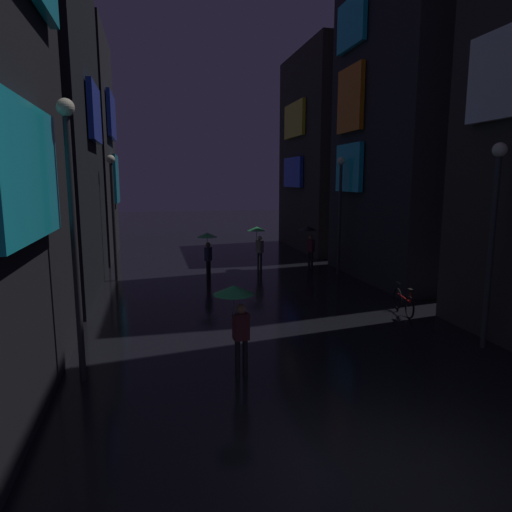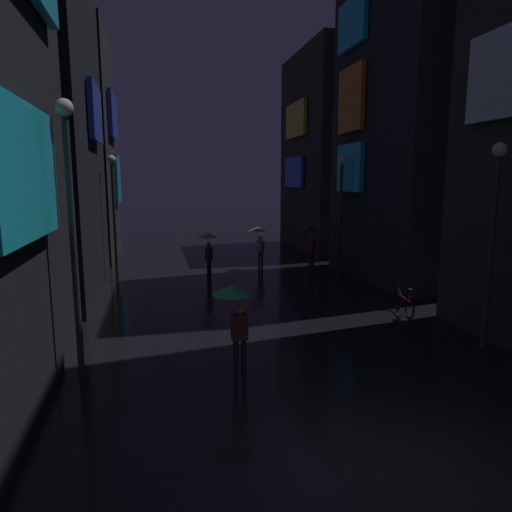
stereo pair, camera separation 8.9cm
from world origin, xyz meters
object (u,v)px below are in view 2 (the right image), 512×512
Objects in this scene: pedestrian_far_right_green at (258,236)px; streetlamp_left_near at (71,212)px; streetlamp_right_far at (341,202)px; pedestrian_midstreet_centre_black at (309,235)px; bicycle_parked_at_storefront at (404,302)px; streetlamp_right_near at (493,222)px; streetlamp_left_far at (114,203)px; pedestrian_foreground_right_green at (235,305)px; pedestrian_near_crossing_green at (208,243)px.

pedestrian_far_right_green is 13.36m from streetlamp_left_near.
streetlamp_right_far is at bearing -30.44° from pedestrian_far_right_green.
streetlamp_right_far reaches higher than pedestrian_midstreet_centre_black.
pedestrian_midstreet_centre_black is 8.21m from bicycle_parked_at_storefront.
pedestrian_far_right_green is at bearing 109.63° from bicycle_parked_at_storefront.
streetlamp_right_near is at bearing -73.76° from pedestrian_far_right_green.
streetlamp_left_near is 10.36m from streetlamp_left_far.
pedestrian_foreground_right_green is at bearing -10.03° from streetlamp_left_near.
streetlamp_left_near is (-3.33, 0.59, 2.03)m from pedestrian_foreground_right_green.
pedestrian_near_crossing_green is 8.70m from bicycle_parked_at_storefront.
streetlamp_left_far is at bearing 174.75° from streetlamp_right_far.
streetlamp_right_far is (6.08, -0.07, 1.71)m from pedestrian_near_crossing_green.
streetlamp_left_near is at bearing -90.00° from streetlamp_left_far.
bicycle_parked_at_storefront is at bearing -48.74° from pedestrian_near_crossing_green.
pedestrian_far_right_green is 0.35× the size of streetlamp_left_near.
streetlamp_left_far is (-3.92, 0.85, 1.72)m from pedestrian_near_crossing_green.
pedestrian_midstreet_centre_black is 0.39× the size of streetlamp_right_far.
streetlamp_left_near is 13.75m from streetlamp_right_far.
pedestrian_far_right_green and pedestrian_midstreet_centre_black have the same top height.
bicycle_parked_at_storefront is at bearing -70.37° from pedestrian_far_right_green.
streetlamp_left_far is at bearing -170.73° from pedestrian_far_right_green.
bicycle_parked_at_storefront is at bearing 97.03° from streetlamp_right_near.
pedestrian_near_crossing_green is at bearing 86.66° from pedestrian_foreground_right_green.
streetlamp_left_near reaches higher than streetlamp_right_near.
pedestrian_midstreet_centre_black is 0.35× the size of streetlamp_left_near.
streetlamp_right_far is at bearing 56.36° from pedestrian_foreground_right_green.
streetlamp_right_far is (10.00, 9.44, -0.32)m from streetlamp_left_near.
pedestrian_midstreet_centre_black is at bearing 4.87° from streetlamp_left_far.
pedestrian_near_crossing_green is at bearing -162.63° from pedestrian_midstreet_centre_black.
streetlamp_left_far is 1.02× the size of streetlamp_right_near.
bicycle_parked_at_storefront is (0.48, -8.10, -1.28)m from pedestrian_midstreet_centre_black.
pedestrian_far_right_green is (2.68, 1.93, 0.00)m from pedestrian_near_crossing_green.
streetlamp_left_near is at bearing -112.41° from pedestrian_near_crossing_green.
pedestrian_far_right_green is 9.01m from bicycle_parked_at_storefront.
pedestrian_far_right_green is 0.39× the size of streetlamp_left_far.
bicycle_parked_at_storefront is 10.60m from streetlamp_left_near.
pedestrian_near_crossing_green is at bearing -144.30° from pedestrian_far_right_green.
pedestrian_near_crossing_green is at bearing -12.23° from streetlamp_left_far.
streetlamp_left_near reaches higher than streetlamp_left_far.
streetlamp_right_near is at bearing -82.97° from bicycle_parked_at_storefront.
pedestrian_near_crossing_green is 0.35× the size of streetlamp_left_near.
bicycle_parked_at_storefront is (6.27, 3.62, -1.28)m from pedestrian_foreground_right_green.
streetlamp_right_near reaches higher than pedestrian_near_crossing_green.
streetlamp_right_near is (-0.00, -9.67, -0.06)m from streetlamp_right_far.
streetlamp_right_far is (6.67, 10.02, 1.71)m from pedestrian_foreground_right_green.
streetlamp_left_far is at bearing 167.77° from pedestrian_near_crossing_green.
pedestrian_near_crossing_green is 10.11m from pedestrian_foreground_right_green.
streetlamp_right_near reaches higher than pedestrian_far_right_green.
streetlamp_left_near is at bearing -162.46° from bicycle_parked_at_storefront.
streetlamp_right_far reaches higher than bicycle_parked_at_storefront.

